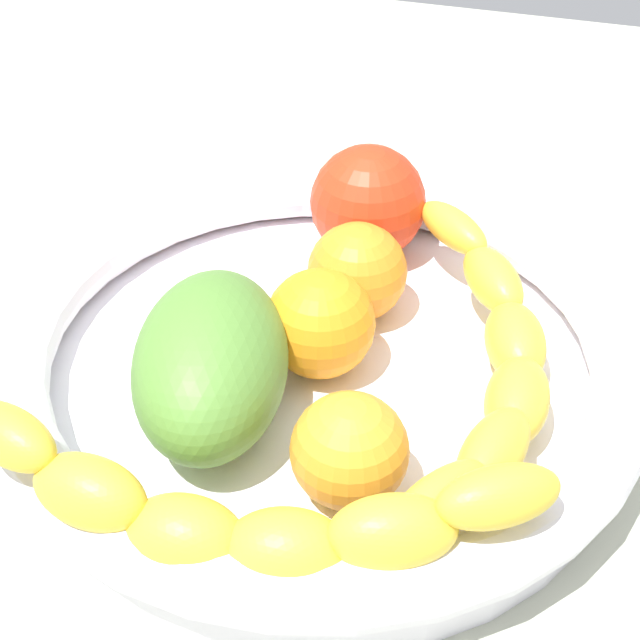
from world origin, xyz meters
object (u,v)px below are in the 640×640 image
at_px(fruit_bowl, 320,357).
at_px(mango_green, 211,363).
at_px(banana_draped_right, 238,516).
at_px(orange_front, 349,451).
at_px(orange_mid_left, 321,325).
at_px(orange_mid_right, 357,272).
at_px(banana_draped_left, 493,359).
at_px(tomato_red, 368,203).

height_order(fruit_bowl, mango_green, mango_green).
bearing_deg(banana_draped_right, orange_front, 60.73).
bearing_deg(fruit_bowl, orange_mid_left, -49.53).
distance_m(orange_front, orange_mid_right, 0.13).
bearing_deg(orange_front, orange_mid_right, 104.49).
distance_m(fruit_bowl, banana_draped_left, 0.09).
distance_m(banana_draped_right, mango_green, 0.09).
distance_m(banana_draped_left, orange_front, 0.09).
bearing_deg(banana_draped_left, orange_front, -121.59).
bearing_deg(orange_mid_right, tomato_red, 100.16).
bearing_deg(orange_mid_right, fruit_bowl, -96.01).
bearing_deg(banana_draped_right, orange_mid_left, 93.19).
relative_size(banana_draped_left, orange_mid_left, 4.49).
bearing_deg(fruit_bowl, orange_mid_right, 83.99).
relative_size(orange_mid_left, tomato_red, 0.82).
bearing_deg(banana_draped_left, banana_draped_right, -120.67).
height_order(mango_green, tomato_red, tomato_red).
xyz_separation_m(orange_front, orange_mid_right, (-0.03, 0.13, 0.00)).
height_order(orange_mid_left, mango_green, mango_green).
height_order(fruit_bowl, banana_draped_right, banana_draped_right).
height_order(banana_draped_right, orange_mid_left, banana_draped_right).
bearing_deg(mango_green, fruit_bowl, 52.94).
bearing_deg(banana_draped_left, tomato_red, 130.77).
height_order(orange_mid_right, tomato_red, tomato_red).
height_order(banana_draped_left, banana_draped_right, banana_draped_right).
distance_m(fruit_bowl, banana_draped_right, 0.13).
bearing_deg(banana_draped_right, orange_mid_right, 90.98).
distance_m(fruit_bowl, orange_mid_right, 0.05).
xyz_separation_m(banana_draped_left, tomato_red, (-0.09, 0.11, 0.01)).
bearing_deg(banana_draped_left, orange_mid_right, 150.00).
height_order(banana_draped_right, orange_mid_right, banana_draped_right).
distance_m(banana_draped_right, tomato_red, 0.24).
bearing_deg(fruit_bowl, mango_green, -127.06).
distance_m(fruit_bowl, tomato_red, 0.11).
relative_size(orange_mid_right, tomato_red, 0.80).
distance_m(fruit_bowl, mango_green, 0.07).
distance_m(orange_mid_left, mango_green, 0.06).
height_order(banana_draped_right, tomato_red, tomato_red).
bearing_deg(orange_mid_left, tomato_red, 93.44).
height_order(banana_draped_left, orange_front, orange_front).
xyz_separation_m(orange_mid_left, orange_mid_right, (0.00, 0.05, -0.00)).
bearing_deg(orange_mid_right, mango_green, -113.27).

